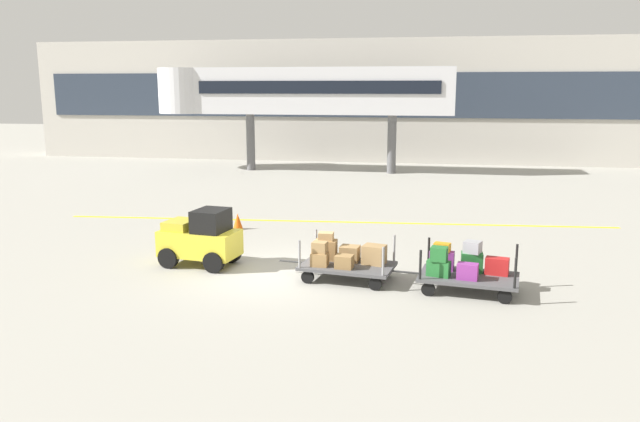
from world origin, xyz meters
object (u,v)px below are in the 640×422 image
object	(u,v)px
baggage_cart_middle	(464,268)
safety_cone_near	(238,221)
baggage_tug	(201,239)
baggage_cart_lead	(344,258)

from	to	relation	value
baggage_cart_middle	safety_cone_near	size ratio (longest dim) A/B	5.59
baggage_cart_middle	safety_cone_near	distance (m)	9.10
safety_cone_near	baggage_cart_middle	bearing A→B (deg)	-36.15
baggage_tug	baggage_cart_lead	xyz separation A→B (m)	(4.03, -0.52, -0.22)
baggage_tug	baggage_cart_lead	distance (m)	4.07
baggage_tug	baggage_cart_middle	bearing A→B (deg)	-7.75
baggage_cart_lead	baggage_cart_middle	xyz separation A→B (m)	(2.96, -0.43, 0.02)
baggage_cart_lead	baggage_cart_middle	size ratio (longest dim) A/B	1.00
baggage_cart_middle	safety_cone_near	world-z (taller)	baggage_cart_middle
baggage_tug	baggage_cart_middle	size ratio (longest dim) A/B	0.73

